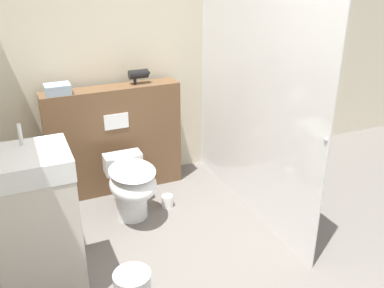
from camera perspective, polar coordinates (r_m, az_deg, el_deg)
wall_back at (r=4.15m, az=-6.36°, el=12.01°), size 8.00×0.06×2.50m
partition_panel at (r=4.07m, az=-10.23°, el=0.56°), size 1.24×0.23×1.02m
shower_glass at (r=3.56m, az=8.00°, el=6.67°), size 0.04×1.92×2.11m
toilet at (r=3.65m, az=-8.10°, el=-5.51°), size 0.39×0.62×0.51m
sink_vanity at (r=2.93m, az=-20.03°, el=-10.29°), size 0.52×0.46×1.17m
hair_drier at (r=3.95m, az=-7.04°, el=9.23°), size 0.20×0.08×0.13m
folded_towel at (r=3.80m, az=-17.50°, el=6.99°), size 0.21×0.17×0.09m
spare_toilet_roll at (r=3.91m, az=-3.31°, el=-7.60°), size 0.10×0.10×0.11m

